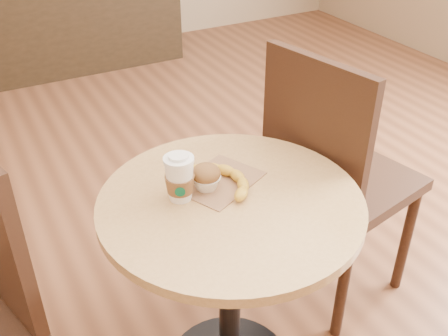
# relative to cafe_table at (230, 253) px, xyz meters

# --- Properties ---
(cafe_table) EXTENTS (0.75, 0.75, 0.75)m
(cafe_table) POSITION_rel_cafe_table_xyz_m (0.00, 0.00, 0.00)
(cafe_table) COLOR black
(cafe_table) RESTS_ON ground
(chair_right) EXTENTS (0.54, 0.54, 1.05)m
(chair_right) POSITION_rel_cafe_table_xyz_m (0.52, 0.17, 0.02)
(chair_right) COLOR #321C11
(chair_right) RESTS_ON ground
(service_counter) EXTENTS (2.30, 0.65, 1.04)m
(service_counter) POSITION_rel_cafe_table_xyz_m (0.04, 3.19, -0.03)
(service_counter) COLOR black
(service_counter) RESTS_ON ground
(kraft_bag) EXTENTS (0.29, 0.27, 0.00)m
(kraft_bag) POSITION_rel_cafe_table_xyz_m (0.01, 0.09, 0.20)
(kraft_bag) COLOR #8D6444
(kraft_bag) RESTS_ON cafe_table
(coffee_cup) EXTENTS (0.08, 0.09, 0.14)m
(coffee_cup) POSITION_rel_cafe_table_xyz_m (-0.12, 0.07, 0.26)
(coffee_cup) COLOR white
(coffee_cup) RESTS_ON cafe_table
(muffin) EXTENTS (0.09, 0.09, 0.08)m
(muffin) POSITION_rel_cafe_table_xyz_m (-0.04, 0.08, 0.24)
(muffin) COLOR white
(muffin) RESTS_ON kraft_bag
(banana) EXTENTS (0.21, 0.26, 0.03)m
(banana) POSITION_rel_cafe_table_xyz_m (0.01, 0.07, 0.22)
(banana) COLOR gold
(banana) RESTS_ON kraft_bag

